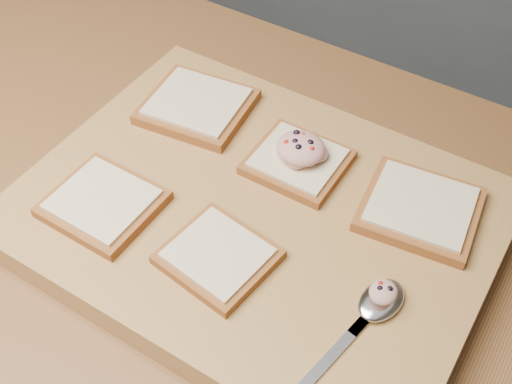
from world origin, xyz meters
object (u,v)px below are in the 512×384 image
(bread_far_center, at_px, (298,161))
(tuna_salad_dollop, at_px, (301,148))
(spoon, at_px, (373,310))
(cutting_board, at_px, (256,218))

(bread_far_center, distance_m, tuna_salad_dollop, 0.02)
(spoon, bearing_deg, cutting_board, 161.67)
(tuna_salad_dollop, bearing_deg, bread_far_center, -139.56)
(cutting_board, xyz_separation_m, bread_far_center, (0.01, 0.08, 0.03))
(bread_far_center, relative_size, tuna_salad_dollop, 1.88)
(cutting_board, distance_m, bread_far_center, 0.09)
(tuna_salad_dollop, bearing_deg, spoon, -40.78)
(bread_far_center, xyz_separation_m, spoon, (0.17, -0.14, -0.00))
(cutting_board, distance_m, tuna_salad_dollop, 0.10)
(cutting_board, bearing_deg, bread_far_center, 84.00)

